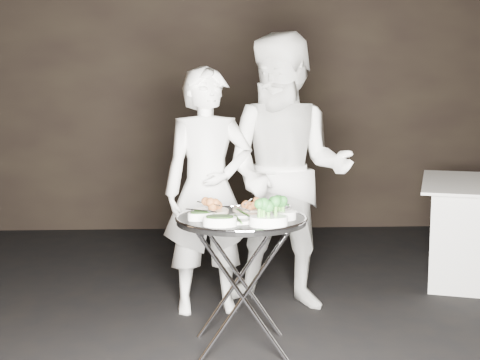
{
  "coord_description": "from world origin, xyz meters",
  "views": [
    {
      "loc": [
        -0.15,
        -3.38,
        1.48
      ],
      "look_at": [
        0.03,
        0.39,
        0.95
      ],
      "focal_mm": 50.0,
      "sensor_mm": 36.0,
      "label": 1
    }
  ],
  "objects_px": {
    "waiter_right": "(287,172)",
    "waiter_left": "(208,191)",
    "serving_tray": "(241,219)",
    "tray_stand": "(241,278)"
  },
  "relations": [
    {
      "from": "tray_stand",
      "to": "waiter_left",
      "type": "height_order",
      "value": "waiter_left"
    },
    {
      "from": "tray_stand",
      "to": "waiter_right",
      "type": "height_order",
      "value": "waiter_right"
    },
    {
      "from": "waiter_right",
      "to": "waiter_left",
      "type": "bearing_deg",
      "value": -155.07
    },
    {
      "from": "tray_stand",
      "to": "waiter_left",
      "type": "bearing_deg",
      "value": 104.97
    },
    {
      "from": "waiter_left",
      "to": "serving_tray",
      "type": "bearing_deg",
      "value": -83.18
    },
    {
      "from": "tray_stand",
      "to": "serving_tray",
      "type": "distance_m",
      "value": 0.33
    },
    {
      "from": "serving_tray",
      "to": "waiter_left",
      "type": "distance_m",
      "value": 0.71
    },
    {
      "from": "serving_tray",
      "to": "waiter_left",
      "type": "bearing_deg",
      "value": 104.97
    },
    {
      "from": "tray_stand",
      "to": "waiter_right",
      "type": "bearing_deg",
      "value": 65.5
    },
    {
      "from": "waiter_left",
      "to": "waiter_right",
      "type": "xyz_separation_m",
      "value": [
        0.52,
        0.06,
        0.11
      ]
    }
  ]
}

